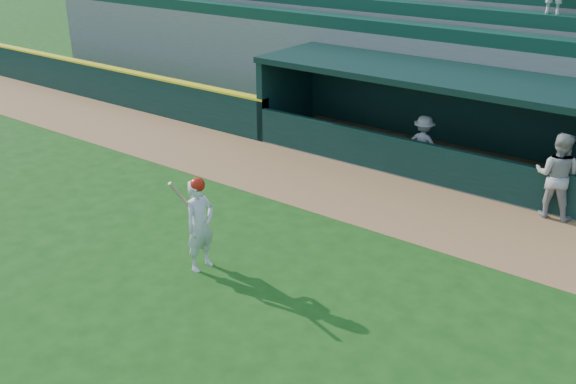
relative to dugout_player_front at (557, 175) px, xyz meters
The scene contains 9 objects.
ground 7.38m from the dugout_player_front, 119.36° to the right, with size 120.00×120.00×0.00m, color #184411.
warning_track 3.99m from the dugout_player_front, 157.65° to the right, with size 40.00×3.00×0.01m, color olive.
field_wall_left 15.84m from the dugout_player_front, behind, with size 15.50×0.30×1.20m, color black.
wall_stripe_left 15.84m from the dugout_player_front, behind, with size 15.50×0.32×0.06m, color yellow.
dugout_player_front is the anchor object (origin of this frame).
dugout_player_inside 3.48m from the dugout_player_front, 169.12° to the left, with size 0.96×0.55×1.49m, color gray.
dugout 3.96m from the dugout_player_front, 155.55° to the left, with size 9.40×2.80×2.46m.
stands 7.30m from the dugout_player_front, 120.09° to the left, with size 34.50×6.25×7.41m.
batter_at_plate 7.66m from the dugout_player_front, 126.43° to the right, with size 0.50×0.81×1.82m.
Camera 1 is at (6.56, -7.18, 6.10)m, focal length 40.00 mm.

